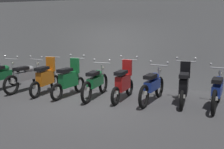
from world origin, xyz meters
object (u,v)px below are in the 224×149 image
at_px(motorbike_slot_3, 69,80).
at_px(motorbike_slot_2, 46,78).
at_px(motorbike_slot_4, 96,82).
at_px(motorbike_slot_1, 26,76).
at_px(motorbike_slot_5, 123,83).
at_px(motorbike_slot_8, 217,90).
at_px(motorbike_slot_7, 184,86).
at_px(motorbike_slot_0, 2,75).
at_px(motorbike_slot_6, 153,86).

bearing_deg(motorbike_slot_3, motorbike_slot_2, 175.84).
bearing_deg(motorbike_slot_4, motorbike_slot_1, 176.43).
relative_size(motorbike_slot_2, motorbike_slot_5, 1.00).
xyz_separation_m(motorbike_slot_4, motorbike_slot_5, (0.87, 0.03, 0.04)).
bearing_deg(motorbike_slot_5, motorbike_slot_8, -0.54).
bearing_deg(motorbike_slot_3, motorbike_slot_7, 3.45).
relative_size(motorbike_slot_4, motorbike_slot_7, 1.16).
bearing_deg(motorbike_slot_3, motorbike_slot_0, 178.75).
height_order(motorbike_slot_1, motorbike_slot_5, motorbike_slot_5).
height_order(motorbike_slot_5, motorbike_slot_8, motorbike_slot_5).
height_order(motorbike_slot_2, motorbike_slot_8, motorbike_slot_2).
distance_m(motorbike_slot_1, motorbike_slot_4, 2.60).
bearing_deg(motorbike_slot_0, motorbike_slot_2, 0.21).
bearing_deg(motorbike_slot_2, motorbike_slot_8, 0.06).
xyz_separation_m(motorbike_slot_1, motorbike_slot_4, (2.60, -0.16, 0.00)).
distance_m(motorbike_slot_2, motorbike_slot_7, 4.34).
height_order(motorbike_slot_4, motorbike_slot_7, motorbike_slot_7).
bearing_deg(motorbike_slot_7, motorbike_slot_5, -176.17).
relative_size(motorbike_slot_2, motorbike_slot_7, 1.00).
height_order(motorbike_slot_7, motorbike_slot_8, motorbike_slot_7).
relative_size(motorbike_slot_0, motorbike_slot_4, 1.00).
relative_size(motorbike_slot_0, motorbike_slot_6, 1.01).
xyz_separation_m(motorbike_slot_0, motorbike_slot_4, (3.47, 0.01, -0.04)).
relative_size(motorbike_slot_1, motorbike_slot_4, 0.99).
distance_m(motorbike_slot_3, motorbike_slot_8, 4.33).
bearing_deg(motorbike_slot_6, motorbike_slot_2, -179.39).
xyz_separation_m(motorbike_slot_0, motorbike_slot_3, (2.61, -0.06, -0.00)).
bearing_deg(motorbike_slot_0, motorbike_slot_4, 0.18).
bearing_deg(motorbike_slot_4, motorbike_slot_0, -179.82).
xyz_separation_m(motorbike_slot_2, motorbike_slot_4, (1.73, 0.00, -0.03)).
bearing_deg(motorbike_slot_3, motorbike_slot_6, 2.22).
bearing_deg(motorbike_slot_0, motorbike_slot_8, 0.10).
bearing_deg(motorbike_slot_1, motorbike_slot_6, -1.71).
xyz_separation_m(motorbike_slot_5, motorbike_slot_6, (0.87, 0.01, -0.04)).
bearing_deg(motorbike_slot_2, motorbike_slot_5, 0.65).
xyz_separation_m(motorbike_slot_1, motorbike_slot_6, (4.33, -0.13, 0.00)).
height_order(motorbike_slot_0, motorbike_slot_8, same).
bearing_deg(motorbike_slot_3, motorbike_slot_5, 3.08).
relative_size(motorbike_slot_6, motorbike_slot_7, 1.15).
distance_m(motorbike_slot_2, motorbike_slot_4, 1.73).
relative_size(motorbike_slot_2, motorbike_slot_3, 1.01).
height_order(motorbike_slot_5, motorbike_slot_7, same).
distance_m(motorbike_slot_1, motorbike_slot_8, 6.07).
bearing_deg(motorbike_slot_4, motorbike_slot_5, 1.66).
xyz_separation_m(motorbike_slot_3, motorbike_slot_6, (2.60, 0.10, -0.04)).
bearing_deg(motorbike_slot_4, motorbike_slot_6, 1.08).
distance_m(motorbike_slot_2, motorbike_slot_6, 3.47).
bearing_deg(motorbike_slot_5, motorbike_slot_3, -176.92).
relative_size(motorbike_slot_2, motorbike_slot_4, 0.86).
xyz_separation_m(motorbike_slot_2, motorbike_slot_8, (5.20, 0.01, -0.03)).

